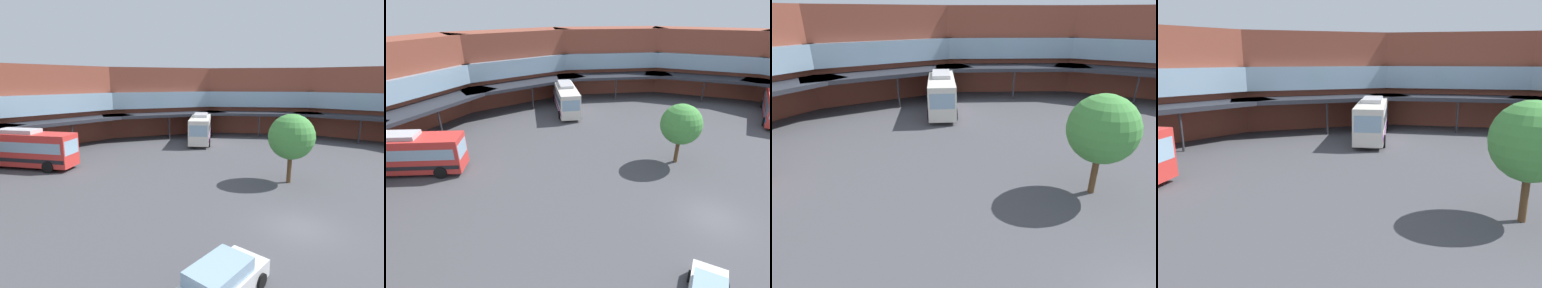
% 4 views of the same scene
% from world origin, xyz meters
% --- Properties ---
extents(station_building, '(78.46, 42.62, 10.29)m').
position_xyz_m(station_building, '(-0.00, 21.50, 5.17)').
color(station_building, brown).
rests_on(station_building, ground).
extents(bus_1, '(6.84, 11.02, 3.88)m').
position_xyz_m(bus_1, '(3.83, 25.96, 1.96)').
color(bus_1, silver).
rests_on(bus_1, ground).
extents(plaza_tree, '(3.74, 3.74, 5.77)m').
position_xyz_m(plaza_tree, '(4.40, 6.94, 3.88)').
color(plaza_tree, brown).
rests_on(plaza_tree, ground).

